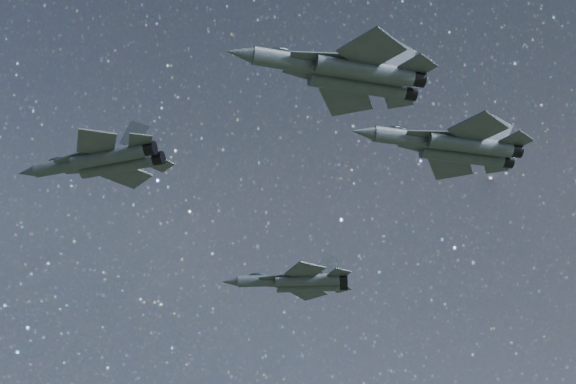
{
  "coord_description": "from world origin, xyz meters",
  "views": [
    {
      "loc": [
        5.24,
        -71.54,
        107.94
      ],
      "look_at": [
        2.74,
        -1.09,
        148.76
      ],
      "focal_mm": 55.0,
      "sensor_mm": 36.0,
      "label": 1
    }
  ],
  "objects": [
    {
      "name": "jet_left",
      "position": [
        3.06,
        20.6,
        149.5
      ],
      "size": [
        15.07,
        10.71,
        3.83
      ],
      "rotation": [
        0.0,
        0.0,
        -0.03
      ],
      "color": "#353D42"
    },
    {
      "name": "jet_right",
      "position": [
        7.79,
        -15.84,
        151.09
      ],
      "size": [
        16.74,
        11.31,
        4.21
      ],
      "rotation": [
        0.0,
        0.0,
        0.28
      ],
      "color": "#353D42"
    },
    {
      "name": "jet_slot",
      "position": [
        17.7,
        -4.41,
        151.36
      ],
      "size": [
        16.53,
        11.23,
        4.16
      ],
      "rotation": [
        0.0,
        0.0,
        0.26
      ],
      "color": "#353D42"
    },
    {
      "name": "jet_lead",
      "position": [
        -14.05,
        -4.46,
        150.44
      ],
      "size": [
        15.19,
        10.29,
        3.82
      ],
      "rotation": [
        0.0,
        0.0,
        -0.27
      ],
      "color": "#353D42"
    }
  ]
}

